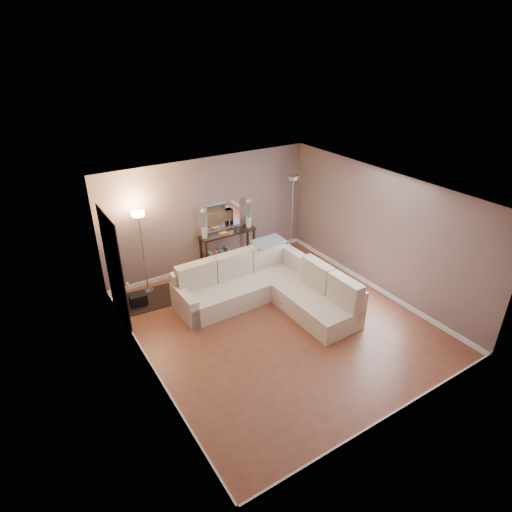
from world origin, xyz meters
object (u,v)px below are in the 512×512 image
console_table (225,247)px  floor_lamp_lit (141,237)px  floor_lamp_unlit (293,199)px  sectional_sofa (267,287)px

console_table → floor_lamp_lit: bearing=-175.8°
console_table → floor_lamp_lit: 2.13m
console_table → floor_lamp_unlit: (1.76, -0.24, 0.92)m
floor_lamp_unlit → sectional_sofa: bearing=-137.9°
floor_lamp_lit → floor_lamp_unlit: 3.73m
sectional_sofa → console_table: (0.04, 1.86, 0.12)m
sectional_sofa → console_table: sectional_sofa is taller
sectional_sofa → console_table: 1.87m
sectional_sofa → floor_lamp_unlit: size_ratio=1.40×
sectional_sofa → floor_lamp_lit: size_ratio=1.53×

